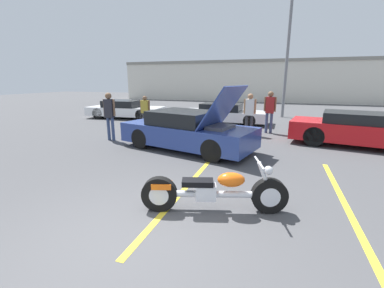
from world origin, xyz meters
name	(u,v)px	position (x,y,z in m)	size (l,w,h in m)	color
ground_plane	(123,244)	(0.00, 0.00, 0.00)	(80.00, 80.00, 0.00)	#474749
parking_stripe_foreground	(187,186)	(0.17, 2.31, 0.00)	(0.12, 5.31, 0.01)	yellow
parking_stripe_middle	(347,207)	(3.35, 2.31, 0.00)	(0.12, 5.31, 0.01)	yellow
far_building	(263,80)	(0.00, 27.53, 2.34)	(32.00, 4.20, 4.40)	beige
light_pole	(290,38)	(2.28, 14.67, 4.74)	(1.21, 0.28, 8.71)	slate
motorcycle	(214,191)	(1.01, 1.38, 0.39)	(2.55, 1.02, 0.96)	black
show_car_hood_open	(188,131)	(-0.89, 5.29, 0.64)	(4.87, 2.89, 2.17)	navy
parked_car_mid_row	(224,114)	(-0.88, 11.17, 0.52)	(4.74, 1.82, 1.07)	silver
parked_car_right_row	(359,130)	(4.76, 7.64, 0.60)	(4.83, 2.52, 1.21)	red
parked_car_left_row	(125,109)	(-7.12, 11.09, 0.54)	(4.76, 2.17, 1.09)	white
spectator_near_motorcycle	(250,111)	(0.82, 8.35, 1.06)	(0.52, 0.23, 1.77)	#333338
spectator_by_show_car	(109,112)	(-4.22, 5.60, 1.12)	(0.52, 0.24, 1.85)	#38476B
spectator_midground	(145,110)	(-4.10, 8.19, 0.94)	(0.52, 0.21, 1.59)	#333338
spectator_far_lot	(270,108)	(1.61, 9.08, 1.11)	(0.52, 0.24, 1.85)	#38476B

